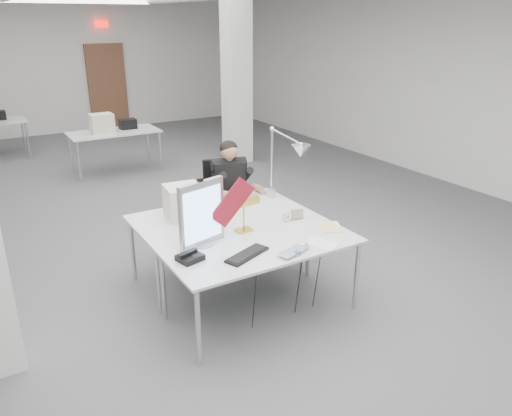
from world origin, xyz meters
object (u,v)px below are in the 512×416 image
(laptop, at_px, (298,253))
(desk_phone, at_px, (190,258))
(office_chair, at_px, (228,202))
(desk_main, at_px, (262,245))
(monitor, at_px, (202,214))
(seated_person, at_px, (230,176))
(architect_lamp, at_px, (284,168))
(beige_monitor, at_px, (184,201))
(bankers_lamp, at_px, (244,213))

(laptop, xyz_separation_m, desk_phone, (-0.85, 0.39, 0.01))
(office_chair, relative_size, desk_phone, 5.57)
(desk_main, height_order, laptop, laptop)
(monitor, distance_m, desk_phone, 0.43)
(laptop, bearing_deg, office_chair, 62.29)
(seated_person, relative_size, desk_phone, 4.29)
(seated_person, bearing_deg, office_chair, 104.56)
(desk_phone, relative_size, architect_lamp, 0.24)
(office_chair, height_order, seated_person, seated_person)
(desk_phone, height_order, architect_lamp, architect_lamp)
(beige_monitor, bearing_deg, laptop, -63.61)
(seated_person, height_order, beige_monitor, seated_person)
(seated_person, distance_m, architect_lamp, 0.88)
(laptop, xyz_separation_m, beige_monitor, (-0.50, 1.34, 0.16))
(bankers_lamp, xyz_separation_m, desk_phone, (-0.71, -0.31, -0.16))
(desk_main, bearing_deg, monitor, 150.60)
(desk_main, distance_m, laptop, 0.39)
(bankers_lamp, relative_size, architect_lamp, 0.44)
(desk_main, height_order, seated_person, seated_person)
(bankers_lamp, bearing_deg, office_chair, 61.08)
(laptop, bearing_deg, seated_person, 62.03)
(monitor, relative_size, laptop, 1.87)
(seated_person, height_order, architect_lamp, architect_lamp)
(office_chair, distance_m, desk_phone, 2.01)
(seated_person, height_order, bankers_lamp, seated_person)
(beige_monitor, xyz_separation_m, architect_lamp, (1.11, -0.20, 0.25))
(seated_person, bearing_deg, desk_phone, -113.62)
(monitor, height_order, architect_lamp, architect_lamp)
(monitor, relative_size, bankers_lamp, 1.65)
(desk_main, xyz_separation_m, laptop, (0.15, -0.36, 0.03))
(monitor, height_order, laptop, monitor)
(desk_phone, xyz_separation_m, architect_lamp, (1.46, 0.75, 0.39))
(architect_lamp, bearing_deg, beige_monitor, 156.98)
(desk_phone, xyz_separation_m, beige_monitor, (0.36, 0.95, 0.14))
(monitor, xyz_separation_m, bankers_lamp, (0.48, 0.08, -0.12))
(monitor, height_order, desk_phone, monitor)
(office_chair, height_order, architect_lamp, architect_lamp)
(laptop, relative_size, desk_phone, 1.62)
(laptop, distance_m, beige_monitor, 1.44)
(laptop, height_order, beige_monitor, beige_monitor)
(laptop, distance_m, desk_phone, 0.94)
(architect_lamp, bearing_deg, monitor, -169.99)
(monitor, bearing_deg, desk_main, -44.36)
(bankers_lamp, bearing_deg, desk_main, -97.88)
(office_chair, relative_size, bankers_lamp, 3.03)
(desk_main, distance_m, monitor, 0.63)
(seated_person, bearing_deg, bankers_lamp, -97.70)
(office_chair, distance_m, architect_lamp, 1.07)
(seated_person, bearing_deg, beige_monitor, -130.90)
(desk_phone, height_order, beige_monitor, beige_monitor)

